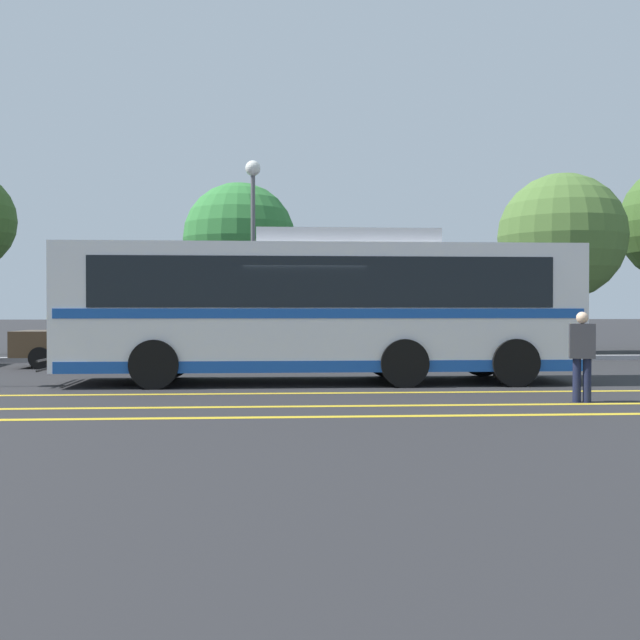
{
  "coord_description": "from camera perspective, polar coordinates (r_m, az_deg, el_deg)",
  "views": [
    {
      "loc": [
        -0.71,
        -16.35,
        1.6
      ],
      "look_at": [
        0.39,
        0.11,
        1.37
      ],
      "focal_mm": 42.0,
      "sensor_mm": 36.0,
      "label": 1
    }
  ],
  "objects": [
    {
      "name": "ground_plane",
      "position": [
        16.44,
        -1.33,
        -4.8
      ],
      "size": [
        220.0,
        220.0,
        0.0
      ],
      "primitive_type": "plane",
      "color": "#262628"
    },
    {
      "name": "lane_strip_0",
      "position": [
        14.39,
        0.58,
        -5.58
      ],
      "size": [
        31.06,
        0.2,
        0.01
      ],
      "primitive_type": "cube",
      "rotation": [
        0.0,
        0.0,
        1.57
      ],
      "color": "gold",
      "rests_on": "ground_plane"
    },
    {
      "name": "lane_strip_1",
      "position": [
        12.46,
        1.27,
        -6.57
      ],
      "size": [
        31.06,
        0.2,
        0.01
      ],
      "primitive_type": "cube",
      "rotation": [
        0.0,
        0.0,
        1.57
      ],
      "color": "gold",
      "rests_on": "ground_plane"
    },
    {
      "name": "lane_strip_2",
      "position": [
        11.26,
        1.83,
        -7.37
      ],
      "size": [
        31.06,
        0.2,
        0.01
      ],
      "primitive_type": "cube",
      "rotation": [
        0.0,
        0.0,
        1.57
      ],
      "color": "gold",
      "rests_on": "ground_plane"
    },
    {
      "name": "curb_strip",
      "position": [
        23.28,
        -1.1,
        -2.97
      ],
      "size": [
        39.06,
        0.36,
        0.15
      ],
      "primitive_type": "cube",
      "color": "#99999E",
      "rests_on": "ground_plane"
    },
    {
      "name": "transit_bus",
      "position": [
        16.5,
        0.04,
        1.16
      ],
      "size": [
        11.39,
        2.79,
        3.31
      ],
      "rotation": [
        0.0,
        0.0,
        1.57
      ],
      "color": "silver",
      "rests_on": "ground_plane"
    },
    {
      "name": "parked_car_1",
      "position": [
        21.84,
        -16.46,
        -1.37
      ],
      "size": [
        4.56,
        1.92,
        1.61
      ],
      "rotation": [
        0.0,
        0.0,
        -1.6
      ],
      "color": "#4C3823",
      "rests_on": "ground_plane"
    },
    {
      "name": "pedestrian_0",
      "position": [
        13.69,
        19.34,
        -2.27
      ],
      "size": [
        0.46,
        0.33,
        1.56
      ],
      "rotation": [
        0.0,
        0.0,
        2.86
      ],
      "color": "#191E38",
      "rests_on": "ground_plane"
    },
    {
      "name": "street_lamp",
      "position": [
        24.0,
        -5.13,
        7.74
      ],
      "size": [
        0.49,
        0.49,
        6.33
      ],
      "color": "#59595E",
      "rests_on": "ground_plane"
    },
    {
      "name": "tree_1",
      "position": [
        28.4,
        17.95,
        6.04
      ],
      "size": [
        4.54,
        4.54,
        6.5
      ],
      "color": "#513823",
      "rests_on": "ground_plane"
    },
    {
      "name": "tree_3",
      "position": [
        26.56,
        -6.17,
        6.14
      ],
      "size": [
        3.94,
        3.94,
        6.06
      ],
      "color": "#513823",
      "rests_on": "ground_plane"
    }
  ]
}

